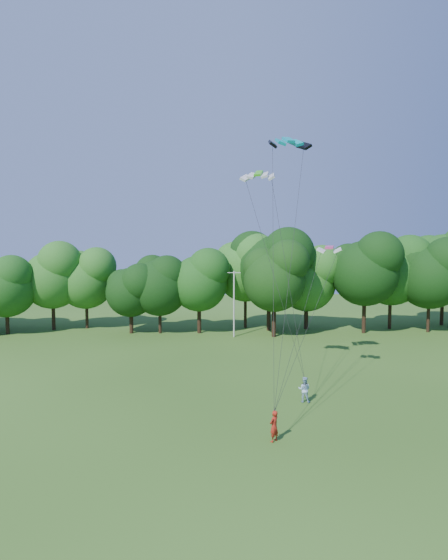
{
  "coord_description": "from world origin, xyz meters",
  "views": [
    {
      "loc": [
        -2.19,
        -20.08,
        10.83
      ],
      "look_at": [
        -0.72,
        13.0,
        8.37
      ],
      "focal_mm": 28.0,
      "sensor_mm": 36.0,
      "label": 1
    }
  ],
  "objects": [
    {
      "name": "ground",
      "position": [
        0.0,
        0.0,
        0.0
      ],
      "size": [
        160.0,
        160.0,
        0.0
      ],
      "primitive_type": "plane",
      "color": "#2B4F15",
      "rests_on": "ground"
    },
    {
      "name": "kite_green",
      "position": [
        1.84,
        12.71,
        16.35
      ],
      "size": [
        2.7,
        1.87,
        0.6
      ],
      "rotation": [
        0.0,
        0.0,
        -0.35
      ],
      "color": "green",
      "rests_on": "ground"
    },
    {
      "name": "utility_pole",
      "position": [
        1.35,
        32.25,
        4.13
      ],
      "size": [
        1.6,
        0.3,
        8.03
      ],
      "rotation": [
        0.0,
        0.0,
        -0.14
      ],
      "color": "#B0B1A8",
      "rests_on": "ground"
    },
    {
      "name": "kite_flyer_right",
      "position": [
        4.77,
        9.58,
        0.89
      ],
      "size": [
        1.04,
        0.93,
        1.79
      ],
      "primitive_type": "imported",
      "rotation": [
        0.0,
        0.0,
        2.81
      ],
      "color": "#A0C3DF",
      "rests_on": "ground"
    },
    {
      "name": "tree_back_center",
      "position": [
        6.2,
        32.04,
        7.43
      ],
      "size": [
        8.19,
        8.19,
        11.91
      ],
      "color": "black",
      "rests_on": "ground"
    },
    {
      "name": "kite_flyer_left",
      "position": [
        1.65,
        3.43,
        0.88
      ],
      "size": [
        0.76,
        0.75,
        1.76
      ],
      "primitive_type": "imported",
      "rotation": [
        0.0,
        0.0,
        3.91
      ],
      "color": "#A12114",
      "rests_on": "ground"
    },
    {
      "name": "kite_teal",
      "position": [
        4.04,
        12.65,
        18.79
      ],
      "size": [
        3.22,
        1.82,
        0.74
      ],
      "rotation": [
        0.0,
        0.0,
        0.17
      ],
      "color": "#0593A0",
      "rests_on": "ground"
    },
    {
      "name": "kite_pink",
      "position": [
        7.36,
        13.0,
        10.85
      ],
      "size": [
        2.04,
        1.49,
        0.28
      ],
      "rotation": [
        0.0,
        0.0,
        -0.36
      ],
      "color": "#CC387F",
      "rests_on": "ground"
    }
  ]
}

